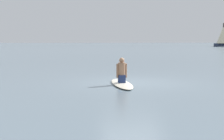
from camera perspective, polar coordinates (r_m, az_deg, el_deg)
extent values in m
plane|color=slate|center=(12.82, 3.69, -2.28)|extent=(400.00, 400.00, 0.00)
ellipsoid|color=silver|center=(12.17, 1.76, -2.48)|extent=(3.07, 0.84, 0.09)
cube|color=navy|center=(12.15, 1.77, -1.58)|extent=(0.33, 0.27, 0.30)
cylinder|color=#9E7051|center=(12.11, 1.77, 0.19)|extent=(0.29, 0.29, 0.50)
sphere|color=#9E7051|center=(12.08, 1.78, 1.78)|extent=(0.20, 0.20, 0.20)
cylinder|color=#9E7051|center=(12.09, 0.98, -0.13)|extent=(0.08, 0.08, 0.55)
cylinder|color=#9E7051|center=(12.14, 2.55, -0.10)|extent=(0.08, 0.08, 0.55)
cube|color=#2D3851|center=(91.48, 19.47, 4.30)|extent=(3.35, 5.03, 0.88)
cylinder|color=#4C4238|center=(91.49, 19.54, 6.31)|extent=(0.39, 0.39, 5.53)
cone|color=beige|center=(91.48, 19.53, 6.10)|extent=(4.51, 4.51, 4.86)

